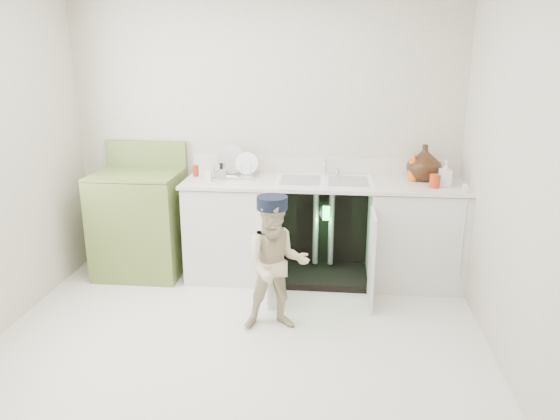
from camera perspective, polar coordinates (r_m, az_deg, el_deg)
The scene contains 5 objects.
ground at distance 3.99m, azimuth -4.29°, elevation -13.65°, with size 3.50×3.50×0.00m, color beige.
room_shell at distance 3.53m, azimuth -4.73°, elevation 4.15°, with size 6.00×5.50×1.26m.
counter_run at distance 4.85m, azimuth 4.81°, elevation -1.92°, with size 2.44×1.02×1.21m.
avocado_stove at distance 5.13m, azimuth -14.40°, elevation -1.18°, with size 0.76×0.65×1.18m.
repair_worker at distance 3.96m, azimuth -0.39°, elevation -5.64°, with size 0.65×0.84×1.01m.
Camera 1 is at (0.65, -3.39, 2.01)m, focal length 35.00 mm.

